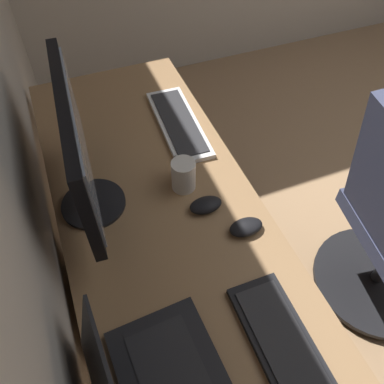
# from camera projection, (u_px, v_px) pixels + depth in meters

# --- Properties ---
(desk) EXTENTS (1.92, 0.62, 0.73)m
(desk) POSITION_uv_depth(u_px,v_px,m) (177.00, 259.00, 1.20)
(desk) COLOR #936D47
(desk) RESTS_ON ground
(drawer_pedestal) EXTENTS (0.40, 0.51, 0.69)m
(drawer_pedestal) POSITION_uv_depth(u_px,v_px,m) (172.00, 304.00, 1.43)
(drawer_pedestal) COLOR #936D47
(drawer_pedestal) RESTS_ON ground
(monitor_primary) EXTENTS (0.56, 0.20, 0.41)m
(monitor_primary) POSITION_uv_depth(u_px,v_px,m) (78.00, 149.00, 1.05)
(monitor_primary) COLOR black
(monitor_primary) RESTS_ON desk
(keyboard_main) EXTENTS (0.42, 0.14, 0.02)m
(keyboard_main) POSITION_uv_depth(u_px,v_px,m) (290.00, 358.00, 0.92)
(keyboard_main) COLOR black
(keyboard_main) RESTS_ON desk
(keyboard_spare) EXTENTS (0.43, 0.16, 0.02)m
(keyboard_spare) POSITION_uv_depth(u_px,v_px,m) (179.00, 123.00, 1.47)
(keyboard_spare) COLOR silver
(keyboard_spare) RESTS_ON desk
(mouse_main) EXTENTS (0.06, 0.10, 0.03)m
(mouse_main) POSITION_uv_depth(u_px,v_px,m) (206.00, 205.00, 1.21)
(mouse_main) COLOR black
(mouse_main) RESTS_ON desk
(mouse_spare) EXTENTS (0.06, 0.10, 0.03)m
(mouse_spare) POSITION_uv_depth(u_px,v_px,m) (246.00, 227.00, 1.16)
(mouse_spare) COLOR black
(mouse_spare) RESTS_ON desk
(coffee_mug) EXTENTS (0.12, 0.08, 0.11)m
(coffee_mug) POSITION_uv_depth(u_px,v_px,m) (183.00, 175.00, 1.24)
(coffee_mug) COLOR silver
(coffee_mug) RESTS_ON desk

